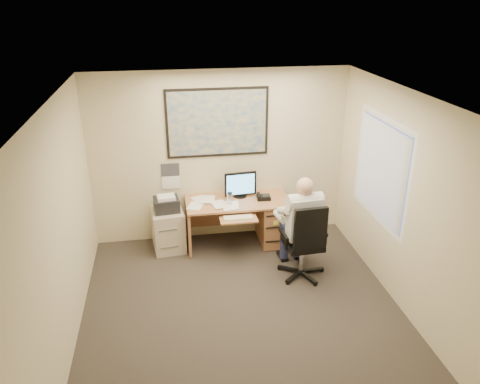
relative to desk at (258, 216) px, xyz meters
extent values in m
cube|color=#312B26|center=(-0.56, -1.90, -0.44)|extent=(4.00, 4.50, 0.00)
cube|color=white|center=(-0.56, -1.90, 2.26)|extent=(4.00, 4.50, 0.00)
cube|color=beige|center=(-0.56, 0.35, 0.91)|extent=(4.00, 0.00, 2.70)
cube|color=beige|center=(-0.56, -4.15, 0.91)|extent=(4.00, 0.00, 2.70)
cube|color=beige|center=(-2.56, -1.90, 0.91)|extent=(0.00, 4.50, 2.70)
cube|color=beige|center=(1.44, -1.90, 0.91)|extent=(0.00, 4.50, 2.70)
cube|color=#B4794D|center=(-0.34, -0.02, 0.29)|extent=(1.60, 0.75, 0.03)
cube|color=#AC7046|center=(0.24, -0.02, -0.08)|extent=(0.45, 0.70, 0.70)
cube|color=#AC7046|center=(-1.12, -0.02, -0.08)|extent=(0.04, 0.70, 0.70)
cube|color=#AC7046|center=(-0.34, 0.32, 0.01)|extent=(1.55, 0.03, 0.55)
cylinder|color=black|center=(-0.27, 0.13, 0.32)|extent=(0.20, 0.20, 0.02)
cube|color=black|center=(-0.27, 0.11, 0.53)|extent=(0.50, 0.08, 0.38)
cube|color=#5DBDFD|center=(-0.27, 0.08, 0.53)|extent=(0.44, 0.04, 0.32)
cube|color=#B4794D|center=(-0.40, -0.47, 0.22)|extent=(0.55, 0.30, 0.02)
cube|color=beige|center=(-0.40, -0.47, 0.24)|extent=(0.43, 0.14, 0.02)
cube|color=black|center=(0.07, -0.03, 0.33)|extent=(0.22, 0.20, 0.05)
cylinder|color=silver|center=(-0.48, -0.14, 0.40)|extent=(0.08, 0.08, 0.18)
cylinder|color=white|center=(-0.46, -0.03, 0.36)|extent=(0.09, 0.09, 0.11)
cube|color=white|center=(-0.79, -0.02, 0.32)|extent=(0.60, 0.56, 0.02)
cube|color=#1E4C93|center=(-0.59, 0.33, 1.46)|extent=(1.56, 0.03, 1.06)
cube|color=white|center=(-1.34, 0.34, 0.64)|extent=(0.28, 0.01, 0.42)
cube|color=#BEB099|center=(-1.43, 0.01, -0.12)|extent=(0.52, 0.60, 0.65)
cube|color=black|center=(-1.43, 0.01, 0.31)|extent=(0.40, 0.36, 0.20)
cube|color=white|center=(-1.43, -0.01, 0.44)|extent=(0.28, 0.23, 0.05)
cylinder|color=silver|center=(0.41, -1.06, -0.17)|extent=(0.06, 0.06, 0.43)
cube|color=black|center=(0.41, -1.06, 0.06)|extent=(0.52, 0.52, 0.08)
cube|color=black|center=(0.39, -1.31, 0.42)|extent=(0.46, 0.09, 0.59)
camera|label=1|loc=(-1.40, -6.52, 3.30)|focal=35.00mm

